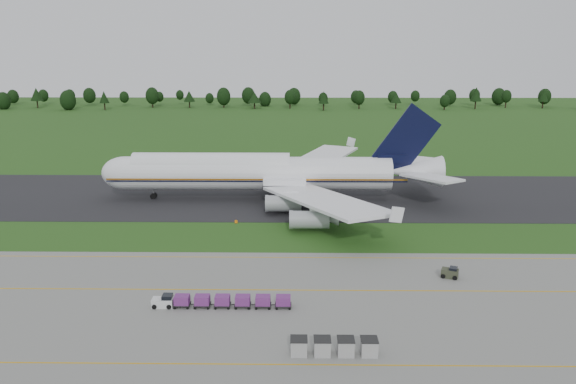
{
  "coord_description": "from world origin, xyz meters",
  "views": [
    {
      "loc": [
        2.18,
        -89.92,
        30.21
      ],
      "look_at": [
        0.96,
        2.0,
        7.28
      ],
      "focal_mm": 35.0,
      "sensor_mm": 36.0,
      "label": 1
    }
  ],
  "objects_px": {
    "edge_markers": "(267,222)",
    "utility_cart": "(450,273)",
    "baggage_train": "(220,301)",
    "aircraft": "(264,172)",
    "uld_row": "(334,346)"
  },
  "relations": [
    {
      "from": "aircraft",
      "to": "uld_row",
      "type": "height_order",
      "value": "aircraft"
    },
    {
      "from": "baggage_train",
      "to": "aircraft",
      "type": "bearing_deg",
      "value": 87.25
    },
    {
      "from": "aircraft",
      "to": "baggage_train",
      "type": "distance_m",
      "value": 52.41
    },
    {
      "from": "uld_row",
      "to": "edge_markers",
      "type": "relative_size",
      "value": 0.77
    },
    {
      "from": "baggage_train",
      "to": "uld_row",
      "type": "xyz_separation_m",
      "value": [
        13.15,
        -10.83,
        0.07
      ]
    },
    {
      "from": "baggage_train",
      "to": "edge_markers",
      "type": "height_order",
      "value": "baggage_train"
    },
    {
      "from": "edge_markers",
      "to": "utility_cart",
      "type": "bearing_deg",
      "value": -43.33
    },
    {
      "from": "utility_cart",
      "to": "uld_row",
      "type": "height_order",
      "value": "uld_row"
    },
    {
      "from": "uld_row",
      "to": "aircraft",
      "type": "bearing_deg",
      "value": 99.6
    },
    {
      "from": "baggage_train",
      "to": "utility_cart",
      "type": "distance_m",
      "value": 31.93
    },
    {
      "from": "aircraft",
      "to": "edge_markers",
      "type": "distance_m",
      "value": 18.39
    },
    {
      "from": "aircraft",
      "to": "baggage_train",
      "type": "bearing_deg",
      "value": -92.75
    },
    {
      "from": "baggage_train",
      "to": "edge_markers",
      "type": "xyz_separation_m",
      "value": [
        3.94,
        34.64,
        -0.59
      ]
    },
    {
      "from": "baggage_train",
      "to": "utility_cart",
      "type": "relative_size",
      "value": 6.61
    },
    {
      "from": "baggage_train",
      "to": "uld_row",
      "type": "distance_m",
      "value": 17.03
    }
  ]
}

